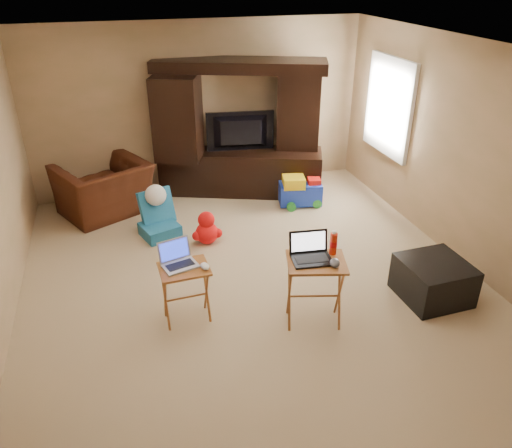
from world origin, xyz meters
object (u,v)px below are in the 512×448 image
object	(u,v)px
child_rocker	(159,216)
ottoman	(433,280)
recliner	(104,189)
laptop_right	(312,250)
entertainment_center	(240,129)
mouse_left	(205,266)
laptop_left	(179,256)
water_bottle	(333,244)
push_toy	(300,190)
plush_toy	(207,228)
television	(241,133)
mouse_right	(335,263)
tray_table_right	(314,292)
tray_table_left	(186,294)

from	to	relation	value
child_rocker	ottoman	world-z (taller)	child_rocker
recliner	laptop_right	world-z (taller)	laptop_right
entertainment_center	mouse_left	xyz separation A→B (m)	(-1.15, -2.96, -0.36)
entertainment_center	laptop_left	world-z (taller)	entertainment_center
ottoman	water_bottle	bearing A→B (deg)	177.32
push_toy	plush_toy	bearing A→B (deg)	-142.75
television	mouse_right	bearing A→B (deg)	97.54
plush_toy	tray_table_right	bearing A→B (deg)	-69.37
recliner	laptop_right	bearing A→B (deg)	94.47
tray_table_left	water_bottle	bearing A→B (deg)	-15.04
plush_toy	tray_table_left	world-z (taller)	tray_table_left
child_rocker	push_toy	distance (m)	2.13
tray_table_right	plush_toy	bearing A→B (deg)	125.92
laptop_right	water_bottle	world-z (taller)	laptop_right
child_rocker	tray_table_right	bearing A→B (deg)	-78.67
recliner	mouse_right	xyz separation A→B (m)	(2.02, -3.22, 0.37)
plush_toy	mouse_left	distance (m)	1.60
recliner	tray_table_left	xyz separation A→B (m)	(0.70, -2.70, -0.06)
mouse_left	plush_toy	bearing A→B (deg)	78.50
plush_toy	mouse_left	size ratio (longest dim) A/B	3.57
tray_table_left	mouse_right	xyz separation A→B (m)	(1.32, -0.52, 0.44)
push_toy	tray_table_right	xyz separation A→B (m)	(-0.85, -2.57, 0.12)
entertainment_center	mouse_right	bearing A→B (deg)	-69.35
tray_table_left	water_bottle	xyz separation A→B (m)	(1.39, -0.32, 0.52)
tray_table_left	tray_table_right	size ratio (longest dim) A/B	0.86
ottoman	tray_table_right	size ratio (longest dim) A/B	0.93
tray_table_left	water_bottle	world-z (taller)	water_bottle
tray_table_left	push_toy	bearing A→B (deg)	44.52
ottoman	laptop_right	distance (m)	1.55
push_toy	laptop_left	world-z (taller)	laptop_left
water_bottle	mouse_right	bearing A→B (deg)	-109.29
plush_toy	mouse_left	world-z (taller)	mouse_left
laptop_left	water_bottle	xyz separation A→B (m)	(1.42, -0.35, 0.09)
recliner	laptop_left	size ratio (longest dim) A/B	3.55
television	ottoman	bearing A→B (deg)	118.75
child_rocker	tray_table_left	world-z (taller)	tray_table_left
child_rocker	mouse_left	bearing A→B (deg)	-100.78
child_rocker	push_toy	world-z (taller)	child_rocker
tray_table_right	mouse_right	bearing A→B (deg)	-27.42
entertainment_center	television	world-z (taller)	entertainment_center
plush_toy	laptop_left	world-z (taller)	laptop_left
laptop_right	water_bottle	xyz separation A→B (m)	(0.24, 0.06, -0.01)
recliner	laptop_left	world-z (taller)	laptop_left
television	mouse_left	bearing A→B (deg)	76.29
television	recliner	distance (m)	2.12
child_rocker	push_toy	size ratio (longest dim) A/B	0.96
tray_table_left	water_bottle	size ratio (longest dim) A/B	2.79
laptop_left	push_toy	bearing A→B (deg)	31.16
television	mouse_right	xyz separation A→B (m)	(-0.01, -3.36, -0.21)
tray_table_left	tray_table_right	xyz separation A→B (m)	(1.19, -0.40, 0.05)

